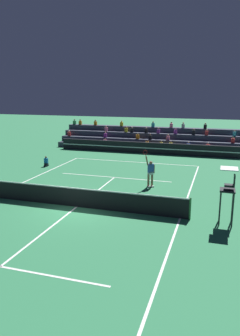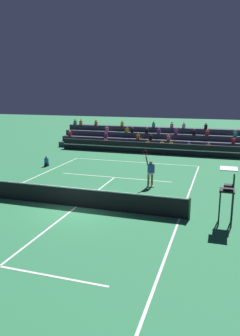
{
  "view_description": "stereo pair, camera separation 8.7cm",
  "coord_description": "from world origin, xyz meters",
  "px_view_note": "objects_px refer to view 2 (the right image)",
  "views": [
    {
      "loc": [
        7.17,
        -15.15,
        6.05
      ],
      "look_at": [
        0.89,
        4.91,
        1.1
      ],
      "focal_mm": 35.0,
      "sensor_mm": 36.0,
      "label": 1
    },
    {
      "loc": [
        7.25,
        -15.12,
        6.05
      ],
      "look_at": [
        0.89,
        4.91,
        1.1
      ],
      "focal_mm": 35.0,
      "sensor_mm": 36.0,
      "label": 2
    }
  ],
  "objects_px": {
    "umpire_chair": "(228,189)",
    "tennis_ball": "(110,199)",
    "ball_kid_courtside": "(46,162)",
    "tennis_player": "(150,172)"
  },
  "relations": [
    {
      "from": "ball_kid_courtside",
      "to": "tennis_player",
      "type": "relative_size",
      "value": 0.34
    },
    {
      "from": "umpire_chair",
      "to": "ball_kid_courtside",
      "type": "height_order",
      "value": "umpire_chair"
    },
    {
      "from": "umpire_chair",
      "to": "ball_kid_courtside",
      "type": "xyz_separation_m",
      "value": [
        -14.13,
        8.15,
        -1.39
      ]
    },
    {
      "from": "umpire_chair",
      "to": "tennis_ball",
      "type": "height_order",
      "value": "umpire_chair"
    },
    {
      "from": "ball_kid_courtside",
      "to": "tennis_ball",
      "type": "distance_m",
      "value": 10.13
    },
    {
      "from": "umpire_chair",
      "to": "tennis_player",
      "type": "height_order",
      "value": "umpire_chair"
    },
    {
      "from": "tennis_player",
      "to": "tennis_ball",
      "type": "xyz_separation_m",
      "value": [
        -1.64,
        -3.13,
        -0.96
      ]
    },
    {
      "from": "umpire_chair",
      "to": "ball_kid_courtside",
      "type": "distance_m",
      "value": 16.37
    },
    {
      "from": "ball_kid_courtside",
      "to": "tennis_ball",
      "type": "bearing_deg",
      "value": -39.47
    },
    {
      "from": "umpire_chair",
      "to": "ball_kid_courtside",
      "type": "bearing_deg",
      "value": 150.03
    }
  ]
}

